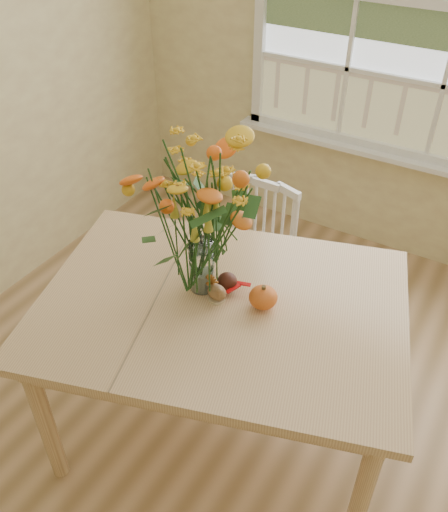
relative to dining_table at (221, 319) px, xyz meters
The scene contains 6 objects.
dining_table is the anchor object (origin of this frame).
windsor_chair 0.76m from the dining_table, 106.86° to the left, with size 0.40×0.38×0.85m.
flower_vase 0.45m from the dining_table, 161.22° to the left, with size 0.47×0.47×0.56m.
pumpkin 0.21m from the dining_table, 22.72° to the left, with size 0.11×0.11×0.09m, color #C94D17.
turkey_figurine 0.13m from the dining_table, behind, with size 0.09×0.06×0.10m.
dark_gourd 0.15m from the dining_table, 104.71° to the left, with size 0.13×0.12×0.07m.
Camera 1 is at (0.45, -0.87, 2.23)m, focal length 38.00 mm.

